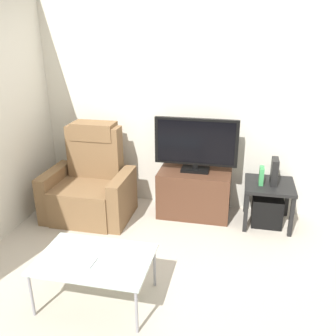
{
  "coord_description": "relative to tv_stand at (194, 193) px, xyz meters",
  "views": [
    {
      "loc": [
        0.57,
        -3.03,
        2.1
      ],
      "look_at": [
        -0.18,
        0.5,
        0.7
      ],
      "focal_mm": 38.47,
      "sensor_mm": 36.0,
      "label": 1
    }
  ],
  "objects": [
    {
      "name": "coffee_table",
      "position": [
        -0.57,
        -1.64,
        0.1
      ],
      "size": [
        0.9,
        0.6,
        0.4
      ],
      "color": "#B2C6C1",
      "rests_on": "ground"
    },
    {
      "name": "recliner_armchair",
      "position": [
        -1.2,
        -0.25,
        0.1
      ],
      "size": [
        0.98,
        0.78,
        1.08
      ],
      "rotation": [
        0.0,
        0.0,
        -0.08
      ],
      "color": "brown",
      "rests_on": "ground"
    },
    {
      "name": "tv_stand",
      "position": [
        0.0,
        0.0,
        0.0
      ],
      "size": [
        0.84,
        0.48,
        0.55
      ],
      "color": "#4C2D1E",
      "rests_on": "ground"
    },
    {
      "name": "game_console",
      "position": [
        0.88,
        -0.04,
        0.36
      ],
      "size": [
        0.07,
        0.2,
        0.29
      ],
      "primitive_type": "cube",
      "color": "black",
      "rests_on": "side_table"
    },
    {
      "name": "wall_back",
      "position": [
        -0.07,
        0.3,
        1.02
      ],
      "size": [
        6.4,
        0.06,
        2.6
      ],
      "primitive_type": "cube",
      "color": "beige",
      "rests_on": "ground"
    },
    {
      "name": "cell_phone",
      "position": [
        -0.58,
        -1.71,
        0.13
      ],
      "size": [
        0.08,
        0.15,
        0.01
      ],
      "primitive_type": "cube",
      "rotation": [
        0.0,
        0.0,
        -0.06
      ],
      "color": "#B7B7BC",
      "rests_on": "coffee_table"
    },
    {
      "name": "subwoofer_box",
      "position": [
        0.85,
        -0.05,
        -0.11
      ],
      "size": [
        0.33,
        0.33,
        0.33
      ],
      "primitive_type": "cube",
      "color": "black",
      "rests_on": "ground"
    },
    {
      "name": "ground_plane",
      "position": [
        -0.07,
        -0.83,
        -0.28
      ],
      "size": [
        6.4,
        6.4,
        0.0
      ],
      "primitive_type": "plane",
      "color": "#B2A899"
    },
    {
      "name": "side_table",
      "position": [
        0.85,
        -0.05,
        0.14
      ],
      "size": [
        0.54,
        0.54,
        0.49
      ],
      "color": "black",
      "rests_on": "ground"
    },
    {
      "name": "book_upright",
      "position": [
        0.75,
        -0.07,
        0.31
      ],
      "size": [
        0.05,
        0.14,
        0.19
      ],
      "primitive_type": "cube",
      "color": "#388C4C",
      "rests_on": "side_table"
    },
    {
      "name": "television",
      "position": [
        -0.0,
        0.02,
        0.6
      ],
      "size": [
        0.95,
        0.2,
        0.62
      ],
      "color": "black",
      "rests_on": "tv_stand"
    }
  ]
}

